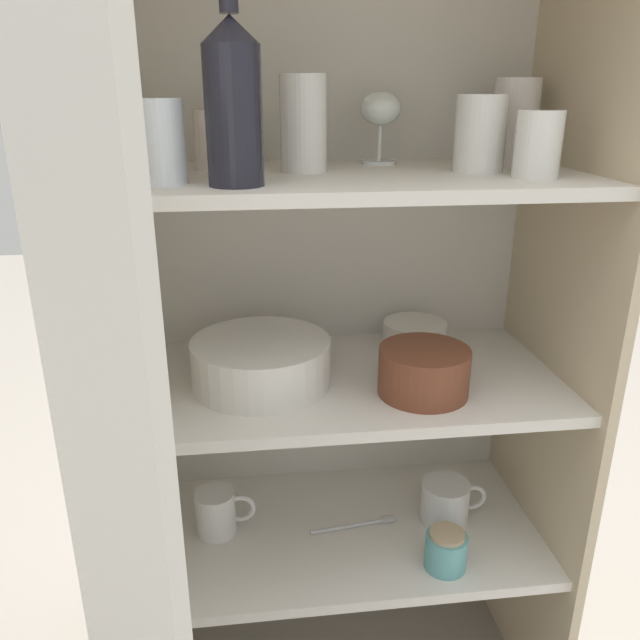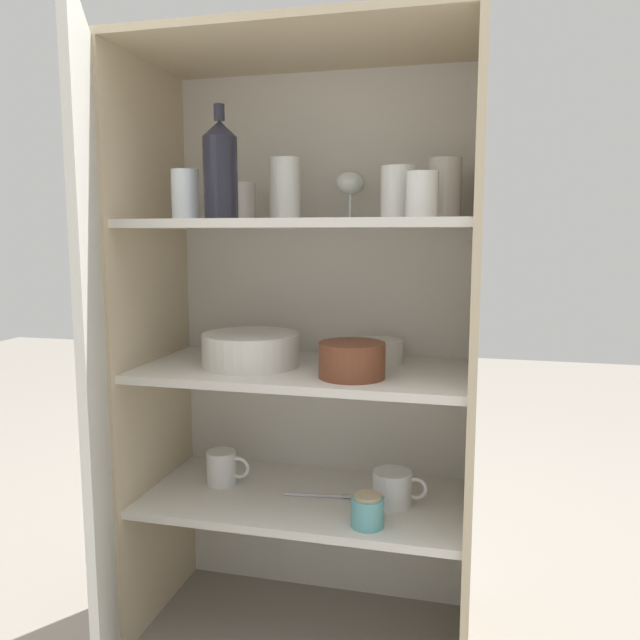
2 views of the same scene
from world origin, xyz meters
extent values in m
cube|color=silver|center=(0.00, 0.40, 0.72)|extent=(0.83, 0.02, 1.44)
cube|color=#CCB793|center=(-0.40, 0.20, 0.72)|extent=(0.02, 0.43, 1.44)
cube|color=#CCB793|center=(0.40, 0.20, 0.72)|extent=(0.02, 0.43, 1.44)
cube|color=#CCB793|center=(0.00, 0.20, 1.44)|extent=(0.83, 0.43, 0.02)
cube|color=silver|center=(0.00, 0.20, 0.35)|extent=(0.79, 0.39, 0.02)
cube|color=silver|center=(0.00, 0.20, 0.68)|extent=(0.79, 0.39, 0.02)
cube|color=silver|center=(0.00, 0.20, 1.04)|extent=(0.79, 0.39, 0.02)
cube|color=silver|center=(-0.32, -0.20, 0.72)|extent=(0.21, 0.37, 1.44)
cylinder|color=white|center=(-0.26, 0.11, 1.11)|extent=(0.06, 0.06, 0.11)
cylinder|color=white|center=(-0.05, 0.22, 1.12)|extent=(0.07, 0.07, 0.15)
cylinder|color=white|center=(0.23, 0.19, 1.11)|extent=(0.08, 0.08, 0.12)
cylinder|color=silver|center=(-0.19, 0.27, 1.10)|extent=(0.08, 0.08, 0.10)
cylinder|color=silver|center=(0.33, 0.28, 1.12)|extent=(0.08, 0.08, 0.14)
cylinder|color=white|center=(0.29, 0.11, 1.10)|extent=(0.07, 0.07, 0.10)
cylinder|color=white|center=(0.09, 0.31, 1.05)|extent=(0.06, 0.06, 0.01)
cylinder|color=white|center=(0.09, 0.31, 1.09)|extent=(0.01, 0.01, 0.06)
ellipsoid|color=white|center=(0.09, 0.31, 1.14)|extent=(0.07, 0.07, 0.06)
cylinder|color=black|center=(-0.16, 0.08, 1.14)|extent=(0.08, 0.08, 0.18)
cone|color=black|center=(-0.16, 0.08, 1.25)|extent=(0.08, 0.08, 0.04)
cylinder|color=black|center=(-0.16, 0.08, 1.28)|extent=(0.02, 0.02, 0.04)
cylinder|color=silver|center=(-0.13, 0.18, 0.70)|extent=(0.24, 0.24, 0.01)
cylinder|color=silver|center=(-0.13, 0.18, 0.71)|extent=(0.24, 0.24, 0.01)
cylinder|color=silver|center=(-0.13, 0.18, 0.71)|extent=(0.24, 0.24, 0.01)
cylinder|color=silver|center=(-0.13, 0.18, 0.72)|extent=(0.24, 0.24, 0.01)
cylinder|color=silver|center=(-0.13, 0.18, 0.73)|extent=(0.24, 0.24, 0.01)
cylinder|color=silver|center=(-0.13, 0.18, 0.74)|extent=(0.24, 0.24, 0.01)
cylinder|color=silver|center=(-0.13, 0.18, 0.75)|extent=(0.24, 0.24, 0.01)
cylinder|color=silver|center=(-0.13, 0.18, 0.76)|extent=(0.24, 0.24, 0.01)
cylinder|color=silver|center=(-0.13, 0.18, 0.77)|extent=(0.24, 0.24, 0.01)
cylinder|color=brown|center=(0.14, 0.11, 0.73)|extent=(0.15, 0.15, 0.08)
torus|color=brown|center=(0.14, 0.11, 0.77)|extent=(0.15, 0.15, 0.01)
cylinder|color=silver|center=(0.17, 0.30, 0.72)|extent=(0.12, 0.12, 0.06)
torus|color=silver|center=(0.17, 0.30, 0.75)|extent=(0.12, 0.12, 0.01)
cylinder|color=white|center=(-0.23, 0.21, 0.41)|extent=(0.08, 0.08, 0.09)
torus|color=white|center=(-0.18, 0.21, 0.41)|extent=(0.06, 0.01, 0.06)
cylinder|color=white|center=(0.22, 0.20, 0.40)|extent=(0.09, 0.09, 0.08)
torus|color=white|center=(0.28, 0.20, 0.41)|extent=(0.06, 0.01, 0.06)
cylinder|color=#5BA3A8|center=(0.18, 0.07, 0.40)|extent=(0.08, 0.08, 0.07)
cylinder|color=tan|center=(0.18, 0.07, 0.43)|extent=(0.06, 0.06, 0.01)
cylinder|color=silver|center=(0.03, 0.19, 0.37)|extent=(0.16, 0.03, 0.01)
ellipsoid|color=silver|center=(0.11, 0.20, 0.37)|extent=(0.04, 0.03, 0.01)
camera|label=1|loc=(-0.15, -0.80, 1.18)|focal=35.00mm
camera|label=2|loc=(0.40, -1.25, 1.01)|focal=35.00mm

